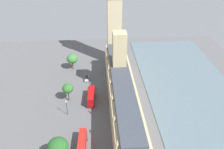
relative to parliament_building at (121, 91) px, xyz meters
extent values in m
plane|color=#565659|center=(1.99, 1.11, -7.32)|extent=(142.99, 142.99, 0.00)
cube|color=slate|center=(-33.60, 1.11, -7.20)|extent=(41.81, 128.69, 0.25)
cube|color=tan|center=(-0.01, 1.11, -1.29)|extent=(10.31, 69.52, 12.06)
cube|color=tan|center=(-0.01, -11.40, 6.91)|extent=(5.69, 5.69, 28.46)
cube|color=#383D47|center=(-0.01, 1.11, 5.54)|extent=(7.84, 66.74, 1.60)
cone|color=tan|center=(4.74, -30.17, 6.27)|extent=(1.20, 1.20, 3.06)
cone|color=tan|center=(4.74, -19.75, 6.20)|extent=(1.20, 1.20, 2.93)
cone|color=tan|center=(4.74, -9.32, 6.33)|extent=(1.20, 1.20, 3.20)
cone|color=tan|center=(4.74, 1.11, 5.79)|extent=(1.20, 1.20, 2.12)
cone|color=tan|center=(4.74, 11.54, 6.24)|extent=(1.20, 1.20, 3.02)
cone|color=tan|center=(4.74, 21.97, 5.92)|extent=(1.20, 1.20, 2.36)
cone|color=tan|center=(4.74, 32.39, 6.13)|extent=(1.20, 1.20, 2.79)
cube|color=#CCBA8E|center=(-0.08, -39.80, 10.40)|extent=(7.23, 7.23, 35.45)
cube|color=#B7B7BC|center=(15.15, -20.44, -6.61)|extent=(1.89, 4.48, 0.75)
cube|color=black|center=(15.15, -20.66, -5.91)|extent=(1.59, 2.51, 0.65)
cylinder|color=black|center=(14.29, -19.01, -6.98)|extent=(0.25, 0.68, 0.68)
cylinder|color=black|center=(16.02, -19.01, -6.98)|extent=(0.25, 0.68, 0.68)
cylinder|color=black|center=(14.29, -21.87, -6.98)|extent=(0.25, 0.68, 0.68)
cylinder|color=black|center=(16.02, -21.87, -6.98)|extent=(0.25, 0.68, 0.68)
cube|color=gold|center=(12.66, -11.97, -6.61)|extent=(2.23, 4.90, 0.75)
cube|color=black|center=(12.64, -12.21, -5.91)|extent=(1.75, 2.79, 0.65)
cylinder|color=black|center=(11.97, -10.38, -6.98)|extent=(0.31, 0.70, 0.68)
cylinder|color=black|center=(13.62, -10.53, -6.98)|extent=(0.31, 0.70, 0.68)
cylinder|color=black|center=(11.70, -13.41, -6.98)|extent=(0.31, 0.70, 0.68)
cylinder|color=black|center=(13.34, -13.56, -6.98)|extent=(0.31, 0.70, 0.68)
cube|color=#B20C0F|center=(12.70, -3.53, -4.67)|extent=(3.07, 10.62, 4.20)
cube|color=black|center=(12.70, -3.53, -4.59)|extent=(3.11, 10.23, 0.70)
cylinder|color=black|center=(11.75, 0.20, -6.77)|extent=(0.41, 1.12, 1.10)
cylinder|color=black|center=(14.05, 0.07, -6.77)|extent=(0.41, 1.12, 1.10)
cylinder|color=black|center=(11.35, -7.14, -6.77)|extent=(0.41, 1.12, 1.10)
cylinder|color=black|center=(13.64, -7.27, -6.77)|extent=(0.41, 1.12, 1.10)
cube|color=red|center=(15.58, 22.41, -4.67)|extent=(3.03, 10.61, 4.20)
cube|color=black|center=(15.58, 22.41, -4.59)|extent=(3.07, 10.22, 0.70)
cylinder|color=black|center=(14.25, 18.80, -6.77)|extent=(0.41, 1.12, 1.10)
cylinder|color=black|center=(16.54, 18.68, -6.77)|extent=(0.41, 1.12, 1.10)
cylinder|color=gray|center=(7.70, -25.46, -6.63)|extent=(0.64, 0.64, 1.39)
sphere|color=#8C6647|center=(7.70, -25.46, -5.80)|extent=(0.27, 0.27, 0.27)
cube|color=navy|center=(7.53, -25.22, -6.56)|extent=(0.32, 0.26, 0.25)
cylinder|color=brown|center=(22.62, -31.82, -5.35)|extent=(0.56, 0.56, 3.94)
ellipsoid|color=#387533|center=(22.62, -31.82, -1.22)|extent=(5.74, 5.74, 4.88)
ellipsoid|color=#235623|center=(22.58, 26.97, -0.27)|extent=(6.56, 6.56, 5.57)
cylinder|color=brown|center=(22.51, -4.93, -5.07)|extent=(0.56, 0.56, 4.50)
ellipsoid|color=#2D6628|center=(22.51, -4.93, -1.04)|extent=(4.75, 4.75, 4.03)
cylinder|color=black|center=(22.29, 4.49, -4.15)|extent=(0.18, 0.18, 6.34)
sphere|color=#F2EAC6|center=(22.29, 4.49, -0.70)|extent=(0.56, 0.56, 0.56)
camera|label=1|loc=(9.29, 76.53, 56.70)|focal=37.19mm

